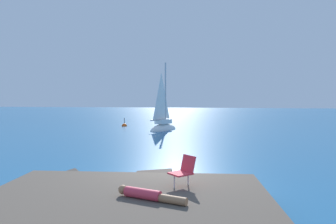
{
  "coord_description": "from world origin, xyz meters",
  "views": [
    {
      "loc": [
        1.47,
        -9.98,
        3.01
      ],
      "look_at": [
        -2.05,
        14.07,
        1.85
      ],
      "focal_mm": 33.14,
      "sensor_mm": 36.0,
      "label": 1
    }
  ],
  "objects_px": {
    "person_sunbather": "(148,195)",
    "beach_chair": "(184,169)",
    "sailboat_near": "(163,126)",
    "marker_buoy": "(124,126)"
  },
  "relations": [
    {
      "from": "person_sunbather",
      "to": "beach_chair",
      "type": "distance_m",
      "value": 1.45
    },
    {
      "from": "sailboat_near",
      "to": "marker_buoy",
      "type": "distance_m",
      "value": 5.8
    },
    {
      "from": "sailboat_near",
      "to": "person_sunbather",
      "type": "bearing_deg",
      "value": -144.78
    },
    {
      "from": "sailboat_near",
      "to": "person_sunbather",
      "type": "relative_size",
      "value": 3.96
    },
    {
      "from": "sailboat_near",
      "to": "marker_buoy",
      "type": "xyz_separation_m",
      "value": [
        -4.66,
        3.44,
        -0.36
      ]
    },
    {
      "from": "beach_chair",
      "to": "marker_buoy",
      "type": "relative_size",
      "value": 0.71
    },
    {
      "from": "person_sunbather",
      "to": "sailboat_near",
      "type": "bearing_deg",
      "value": 116.38
    },
    {
      "from": "sailboat_near",
      "to": "beach_chair",
      "type": "distance_m",
      "value": 20.01
    },
    {
      "from": "sailboat_near",
      "to": "marker_buoy",
      "type": "bearing_deg",
      "value": 80.55
    },
    {
      "from": "sailboat_near",
      "to": "person_sunbather",
      "type": "xyz_separation_m",
      "value": [
        3.02,
        -20.86,
        0.41
      ]
    }
  ]
}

